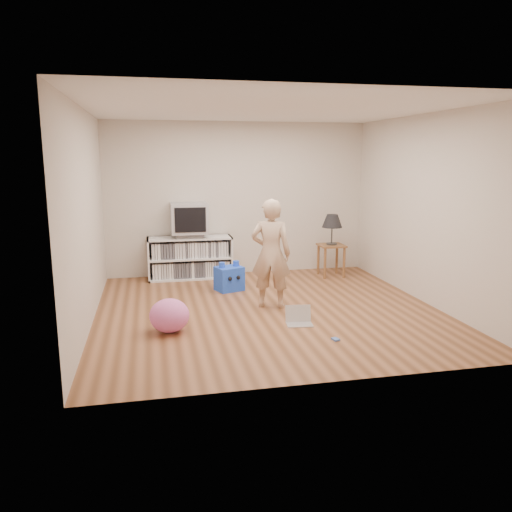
{
  "coord_description": "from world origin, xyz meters",
  "views": [
    {
      "loc": [
        -1.49,
        -6.25,
        2.02
      ],
      "look_at": [
        -0.08,
        0.4,
        0.66
      ],
      "focal_mm": 35.0,
      "sensor_mm": 36.0,
      "label": 1
    }
  ],
  "objects_px": {
    "media_unit": "(190,257)",
    "side_table": "(331,252)",
    "table_lamp": "(332,222)",
    "plush_pink": "(169,316)",
    "dvd_deck": "(190,235)",
    "crt_tv": "(189,218)",
    "person": "(271,254)",
    "laptop": "(299,319)",
    "plush_blue": "(229,278)"
  },
  "relations": [
    {
      "from": "media_unit",
      "to": "side_table",
      "type": "relative_size",
      "value": 2.55
    },
    {
      "from": "table_lamp",
      "to": "plush_pink",
      "type": "xyz_separation_m",
      "value": [
        -2.83,
        -2.24,
        -0.74
      ]
    },
    {
      "from": "media_unit",
      "to": "dvd_deck",
      "type": "xyz_separation_m",
      "value": [
        0.0,
        -0.02,
        0.39
      ]
    },
    {
      "from": "media_unit",
      "to": "crt_tv",
      "type": "xyz_separation_m",
      "value": [
        -0.0,
        -0.02,
        0.67
      ]
    },
    {
      "from": "media_unit",
      "to": "crt_tv",
      "type": "bearing_deg",
      "value": -90.0
    },
    {
      "from": "side_table",
      "to": "crt_tv",
      "type": "bearing_deg",
      "value": 171.21
    },
    {
      "from": "side_table",
      "to": "person",
      "type": "distance_m",
      "value": 2.12
    },
    {
      "from": "media_unit",
      "to": "crt_tv",
      "type": "distance_m",
      "value": 0.67
    },
    {
      "from": "dvd_deck",
      "to": "plush_pink",
      "type": "xyz_separation_m",
      "value": [
        -0.46,
        -2.61,
        -0.54
      ]
    },
    {
      "from": "crt_tv",
      "to": "laptop",
      "type": "distance_m",
      "value": 3.03
    },
    {
      "from": "media_unit",
      "to": "laptop",
      "type": "xyz_separation_m",
      "value": [
        1.11,
        -2.67,
        -0.29
      ]
    },
    {
      "from": "side_table",
      "to": "person",
      "type": "bearing_deg",
      "value": -133.26
    },
    {
      "from": "laptop",
      "to": "plush_blue",
      "type": "relative_size",
      "value": 0.73
    },
    {
      "from": "media_unit",
      "to": "plush_pink",
      "type": "xyz_separation_m",
      "value": [
        -0.46,
        -2.63,
        -0.15
      ]
    },
    {
      "from": "media_unit",
      "to": "crt_tv",
      "type": "height_order",
      "value": "crt_tv"
    },
    {
      "from": "crt_tv",
      "to": "table_lamp",
      "type": "distance_m",
      "value": 2.4
    },
    {
      "from": "dvd_deck",
      "to": "laptop",
      "type": "xyz_separation_m",
      "value": [
        1.11,
        -2.65,
        -0.68
      ]
    },
    {
      "from": "media_unit",
      "to": "plush_blue",
      "type": "height_order",
      "value": "media_unit"
    },
    {
      "from": "table_lamp",
      "to": "laptop",
      "type": "xyz_separation_m",
      "value": [
        -1.26,
        -2.28,
        -0.88
      ]
    },
    {
      "from": "plush_pink",
      "to": "dvd_deck",
      "type": "bearing_deg",
      "value": 80.1
    },
    {
      "from": "crt_tv",
      "to": "plush_pink",
      "type": "xyz_separation_m",
      "value": [
        -0.46,
        -2.61,
        -0.82
      ]
    },
    {
      "from": "dvd_deck",
      "to": "laptop",
      "type": "distance_m",
      "value": 2.95
    },
    {
      "from": "plush_pink",
      "to": "side_table",
      "type": "bearing_deg",
      "value": 38.44
    },
    {
      "from": "media_unit",
      "to": "dvd_deck",
      "type": "bearing_deg",
      "value": -90.0
    },
    {
      "from": "laptop",
      "to": "plush_pink",
      "type": "bearing_deg",
      "value": -174.61
    },
    {
      "from": "person",
      "to": "plush_pink",
      "type": "xyz_separation_m",
      "value": [
        -1.39,
        -0.72,
        -0.54
      ]
    },
    {
      "from": "crt_tv",
      "to": "laptop",
      "type": "bearing_deg",
      "value": -67.29
    },
    {
      "from": "media_unit",
      "to": "plush_blue",
      "type": "xyz_separation_m",
      "value": [
        0.52,
        -0.94,
        -0.16
      ]
    },
    {
      "from": "crt_tv",
      "to": "plush_blue",
      "type": "relative_size",
      "value": 1.28
    },
    {
      "from": "crt_tv",
      "to": "side_table",
      "type": "distance_m",
      "value": 2.47
    },
    {
      "from": "dvd_deck",
      "to": "plush_blue",
      "type": "distance_m",
      "value": 1.19
    },
    {
      "from": "crt_tv",
      "to": "table_lamp",
      "type": "bearing_deg",
      "value": -8.79
    },
    {
      "from": "laptop",
      "to": "plush_blue",
      "type": "height_order",
      "value": "plush_blue"
    },
    {
      "from": "crt_tv",
      "to": "plush_blue",
      "type": "xyz_separation_m",
      "value": [
        0.52,
        -0.92,
        -0.83
      ]
    },
    {
      "from": "side_table",
      "to": "plush_pink",
      "type": "xyz_separation_m",
      "value": [
        -2.83,
        -2.24,
        -0.22
      ]
    },
    {
      "from": "crt_tv",
      "to": "table_lamp",
      "type": "height_order",
      "value": "crt_tv"
    },
    {
      "from": "side_table",
      "to": "dvd_deck",
      "type": "bearing_deg",
      "value": 171.13
    },
    {
      "from": "table_lamp",
      "to": "laptop",
      "type": "relative_size",
      "value": 1.51
    },
    {
      "from": "dvd_deck",
      "to": "crt_tv",
      "type": "xyz_separation_m",
      "value": [
        -0.0,
        -0.0,
        0.29
      ]
    },
    {
      "from": "side_table",
      "to": "plush_blue",
      "type": "xyz_separation_m",
      "value": [
        -1.85,
        -0.56,
        -0.23
      ]
    },
    {
      "from": "media_unit",
      "to": "laptop",
      "type": "height_order",
      "value": "media_unit"
    },
    {
      "from": "table_lamp",
      "to": "side_table",
      "type": "bearing_deg",
      "value": 0.0
    },
    {
      "from": "crt_tv",
      "to": "side_table",
      "type": "relative_size",
      "value": 1.09
    },
    {
      "from": "media_unit",
      "to": "person",
      "type": "height_order",
      "value": "person"
    },
    {
      "from": "dvd_deck",
      "to": "table_lamp",
      "type": "xyz_separation_m",
      "value": [
        2.37,
        -0.37,
        0.21
      ]
    },
    {
      "from": "dvd_deck",
      "to": "plush_blue",
      "type": "height_order",
      "value": "dvd_deck"
    },
    {
      "from": "dvd_deck",
      "to": "crt_tv",
      "type": "relative_size",
      "value": 0.75
    },
    {
      "from": "side_table",
      "to": "laptop",
      "type": "relative_size",
      "value": 1.61
    },
    {
      "from": "plush_pink",
      "to": "crt_tv",
      "type": "bearing_deg",
      "value": 80.09
    },
    {
      "from": "table_lamp",
      "to": "person",
      "type": "height_order",
      "value": "person"
    }
  ]
}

